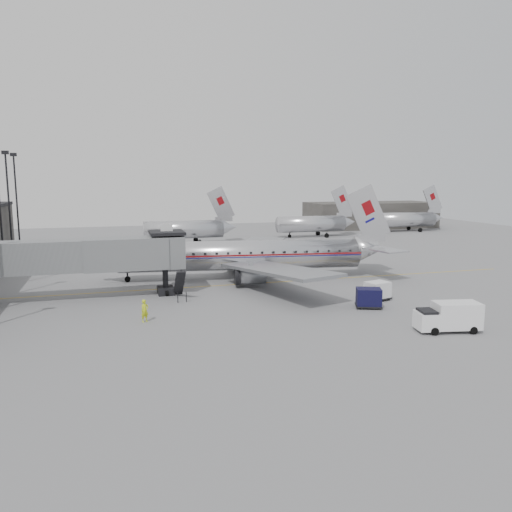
{
  "coord_description": "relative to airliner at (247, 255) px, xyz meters",
  "views": [
    {
      "loc": [
        -14.3,
        -46.32,
        11.56
      ],
      "look_at": [
        0.72,
        5.3,
        3.2
      ],
      "focal_mm": 35.0,
      "sensor_mm": 36.0,
      "label": 1
    }
  ],
  "objects": [
    {
      "name": "service_van",
      "position": [
        9.39,
        -24.01,
        -1.58
      ],
      "size": [
        5.06,
        2.72,
        2.26
      ],
      "rotation": [
        0.0,
        0.0,
        -0.19
      ],
      "color": "white",
      "rests_on": "ground"
    },
    {
      "name": "airliner",
      "position": [
        0.0,
        0.0,
        0.0
      ],
      "size": [
        34.65,
        31.91,
        10.99
      ],
      "rotation": [
        0.0,
        0.0,
        -0.14
      ],
      "color": "silver",
      "rests_on": "ground"
    },
    {
      "name": "baggage_cart_navy",
      "position": [
        7.03,
        -15.98,
        -1.81
      ],
      "size": [
        2.75,
        2.44,
        1.79
      ],
      "rotation": [
        0.0,
        0.0,
        -0.37
      ],
      "color": "black",
      "rests_on": "ground"
    },
    {
      "name": "ground",
      "position": [
        -0.69,
        -8.91,
        -2.76
      ],
      "size": [
        160.0,
        160.0,
        0.0
      ],
      "primitive_type": "plane",
      "color": "slate",
      "rests_on": "ground"
    },
    {
      "name": "apron_line",
      "position": [
        2.31,
        -2.91,
        -2.76
      ],
      "size": [
        60.0,
        0.15,
        0.01
      ],
      "primitive_type": "cube",
      "rotation": [
        0.0,
        0.0,
        1.57
      ],
      "color": "gold",
      "rests_on": "ground"
    },
    {
      "name": "jet_bridge",
      "position": [
        -17.35,
        -5.24,
        1.41
      ],
      "size": [
        21.0,
        6.2,
        7.1
      ],
      "color": "slate",
      "rests_on": "ground"
    },
    {
      "name": "baggage_cart_white",
      "position": [
        9.28,
        -13.6,
        -1.82
      ],
      "size": [
        2.64,
        2.26,
        1.78
      ],
      "rotation": [
        0.0,
        0.0,
        0.26
      ],
      "color": "white",
      "rests_on": "ground"
    },
    {
      "name": "distant_aircraft_mid",
      "position": [
        23.52,
        37.09,
        -0.03
      ],
      "size": [
        16.39,
        3.2,
        10.26
      ],
      "color": "silver",
      "rests_on": "ground"
    },
    {
      "name": "hangar",
      "position": [
        44.31,
        51.09,
        0.24
      ],
      "size": [
        30.0,
        12.0,
        6.0
      ],
      "primitive_type": "cube",
      "color": "#373532",
      "rests_on": "ground"
    },
    {
      "name": "distant_aircraft_far",
      "position": [
        47.52,
        41.09,
        -0.03
      ],
      "size": [
        16.39,
        3.2,
        10.26
      ],
      "color": "silver",
      "rests_on": "ground"
    },
    {
      "name": "distant_aircraft_near",
      "position": [
        -2.48,
        33.09,
        -0.03
      ],
      "size": [
        16.39,
        3.2,
        10.26
      ],
      "color": "silver",
      "rests_on": "ground"
    },
    {
      "name": "ramp_worker",
      "position": [
        -12.69,
        -14.91,
        -1.84
      ],
      "size": [
        0.81,
        0.72,
        1.86
      ],
      "primitive_type": "imported",
      "rotation": [
        0.0,
        0.0,
        0.51
      ],
      "color": "#D1E61B",
      "rests_on": "ground"
    }
  ]
}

